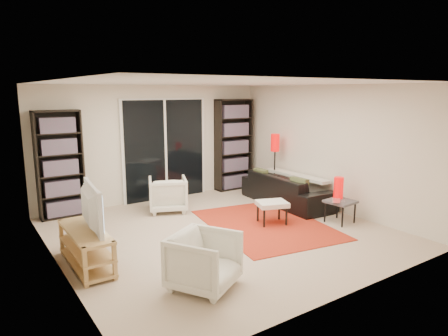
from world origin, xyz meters
The scene contains 20 objects.
floor centered at (0.00, 0.00, 0.00)m, with size 5.00×5.00×0.00m, color beige.
wall_back centered at (0.00, 2.50, 1.20)m, with size 5.00×0.02×2.40m, color silver.
wall_front centered at (0.00, -2.50, 1.20)m, with size 5.00×0.02×2.40m, color silver.
wall_left centered at (-2.50, 0.00, 1.20)m, with size 0.02×5.00×2.40m, color silver.
wall_right centered at (2.50, 0.00, 1.20)m, with size 0.02×5.00×2.40m, color silver.
ceiling centered at (0.00, 0.00, 2.40)m, with size 5.00×5.00×0.02m, color white.
sliding_door centered at (0.20, 2.46, 1.05)m, with size 1.92×0.08×2.16m.
bookshelf_left centered at (-1.95, 2.33, 0.98)m, with size 0.80×0.30×1.95m.
bookshelf_right centered at (1.90, 2.33, 1.05)m, with size 0.90×0.30×2.10m.
tv_stand centered at (-2.19, -0.06, 0.26)m, with size 0.41×1.29×0.50m.
tv centered at (-2.17, -0.06, 0.80)m, with size 1.03×0.14×0.59m, color black.
rug centered at (0.85, -0.11, 0.01)m, with size 1.84×2.49×0.01m, color red.
sofa centered at (2.05, 0.66, 0.31)m, with size 2.11×0.83×0.62m, color black.
armchair_back centered at (-0.18, 1.59, 0.33)m, with size 0.70×0.72×0.66m, color white.
armchair_front centered at (-1.21, -1.44, 0.33)m, with size 0.71×0.73×0.66m, color white.
ottoman centered at (0.96, -0.13, 0.34)m, with size 0.61×0.56×0.40m.
side_table centered at (2.00, -0.75, 0.35)m, with size 0.49×0.49×0.40m.
laptop centered at (1.90, -0.80, 0.41)m, with size 0.33×0.21×0.03m, color silver.
table_lamp centered at (2.09, -0.61, 0.59)m, with size 0.17×0.17×0.38m, color red.
floor_lamp centered at (2.22, 1.25, 1.05)m, with size 0.21×0.21×1.38m.
Camera 1 is at (-3.46, -5.18, 2.28)m, focal length 32.00 mm.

